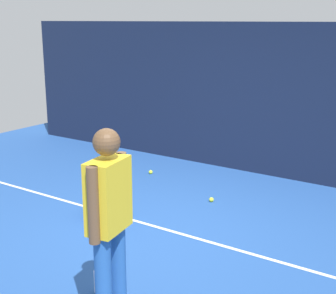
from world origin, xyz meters
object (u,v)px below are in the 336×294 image
object	(u,v)px
tennis_ball_mid_court	(151,172)
water_bottle	(98,281)
backpack	(101,202)
tennis_player	(109,216)
tennis_ball_by_fence	(211,200)

from	to	relation	value
tennis_ball_mid_court	water_bottle	xyz separation A→B (m)	(1.74, -3.24, 0.08)
backpack	tennis_ball_mid_court	distance (m)	1.95
tennis_ball_mid_court	tennis_player	bearing A→B (deg)	-58.42
tennis_player	water_bottle	distance (m)	0.99
tennis_player	tennis_ball_mid_court	world-z (taller)	tennis_player
backpack	tennis_player	bearing A→B (deg)	-92.93
tennis_player	backpack	xyz separation A→B (m)	(-1.60, 1.66, -0.76)
backpack	tennis_ball_by_fence	bearing A→B (deg)	7.87
backpack	water_bottle	xyz separation A→B (m)	(1.18, -1.38, -0.10)
tennis_player	water_bottle	size ratio (longest dim) A/B	7.80
tennis_ball_by_fence	tennis_ball_mid_court	xyz separation A→B (m)	(-1.48, 0.56, 0.00)
tennis_ball_mid_court	water_bottle	distance (m)	3.68
backpack	tennis_ball_by_fence	size ratio (longest dim) A/B	6.67
backpack	tennis_ball_by_fence	distance (m)	1.60
tennis_ball_mid_court	water_bottle	world-z (taller)	water_bottle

